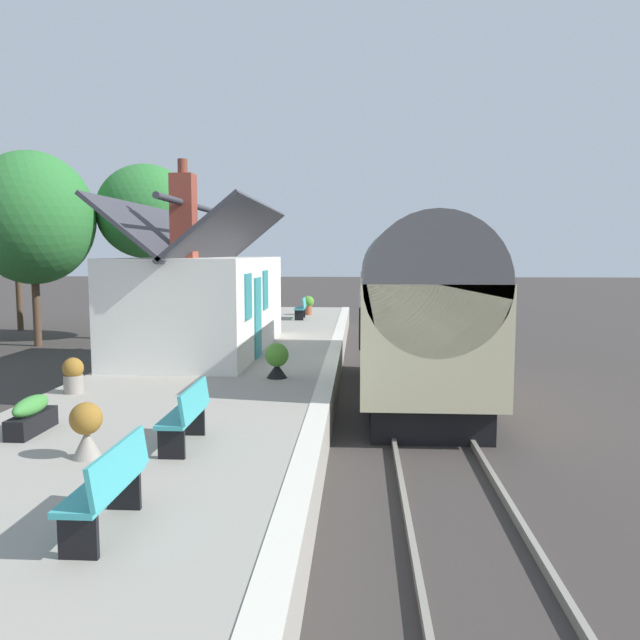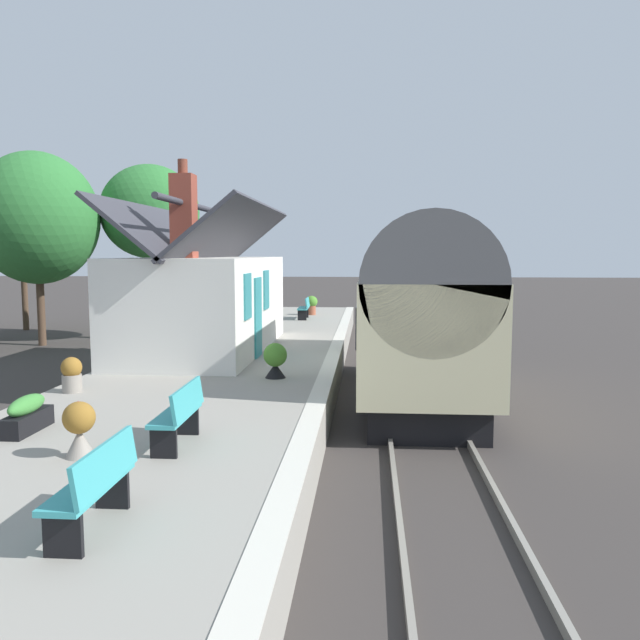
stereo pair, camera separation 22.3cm
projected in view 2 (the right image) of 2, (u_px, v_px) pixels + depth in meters
name	position (u px, v px, depth m)	size (l,w,h in m)	color
ground_plane	(377.00, 391.00, 16.42)	(160.00, 160.00, 0.00)	#383330
platform	(231.00, 374.00, 16.66)	(32.00, 5.62, 0.81)	gray
platform_edge_coping	(332.00, 359.00, 16.42)	(32.00, 0.36, 0.02)	beige
rail_near	(441.00, 390.00, 16.29)	(52.00, 0.08, 0.14)	gray
rail_far	(384.00, 389.00, 16.39)	(52.00, 0.08, 0.14)	gray
train	(416.00, 309.00, 15.16)	(8.20, 2.73, 4.32)	black
station_building	(206.00, 299.00, 18.02)	(8.36, 3.57, 5.03)	white
bench_near_building	(95.00, 484.00, 6.25)	(1.40, 0.44, 0.88)	teal
bench_by_lamp	(180.00, 413.00, 9.03)	(1.40, 0.44, 0.88)	teal
bench_platform_end	(305.00, 308.00, 26.57)	(1.41, 0.46, 0.88)	teal
planter_bench_right	(79.00, 429.00, 8.56)	(0.43, 0.43, 0.77)	gray
planter_under_sign	(312.00, 304.00, 28.38)	(0.53, 0.53, 0.88)	#9E5138
planter_corner_building	(275.00, 360.00, 14.01)	(0.52, 0.52, 0.79)	black
planter_edge_near	(27.00, 415.00, 9.77)	(1.06, 0.32, 0.56)	black
planter_by_door	(72.00, 374.00, 12.57)	(0.40, 0.40, 0.71)	gray
tree_behind_building	(21.00, 216.00, 29.08)	(3.46, 3.42, 7.36)	#4C3828
tree_far_right	(37.00, 218.00, 24.13)	(4.69, 4.57, 7.36)	#4C3828
tree_mid_background	(150.00, 212.00, 25.67)	(3.85, 3.94, 7.08)	#4C3828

